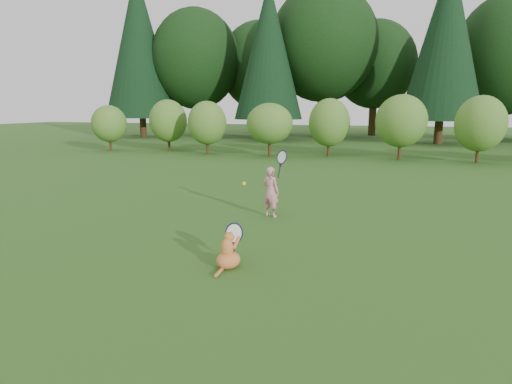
% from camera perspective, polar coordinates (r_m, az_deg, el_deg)
% --- Properties ---
extents(ground, '(100.00, 100.00, 0.00)m').
position_cam_1_polar(ground, '(7.73, -3.23, -6.12)').
color(ground, '#1E4D15').
rests_on(ground, ground).
extents(shrub_row, '(28.00, 3.00, 2.80)m').
position_cam_1_polar(shrub_row, '(20.08, 10.14, 8.49)').
color(shrub_row, '#427123').
rests_on(shrub_row, ground).
extents(woodland_backdrop, '(48.00, 10.00, 15.00)m').
position_cam_1_polar(woodland_backdrop, '(30.45, 13.24, 20.78)').
color(woodland_backdrop, black).
rests_on(woodland_backdrop, ground).
extents(child, '(0.65, 0.46, 1.61)m').
position_cam_1_polar(child, '(9.08, 2.03, 0.19)').
color(child, pink).
rests_on(child, ground).
extents(cat, '(0.53, 0.82, 0.75)m').
position_cam_1_polar(cat, '(6.27, -3.70, -7.53)').
color(cat, '#C86E26').
rests_on(cat, ground).
extents(tennis_ball, '(0.07, 0.07, 0.07)m').
position_cam_1_polar(tennis_ball, '(7.92, -1.63, 1.13)').
color(tennis_ball, '#D6E61B').
rests_on(tennis_ball, ground).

